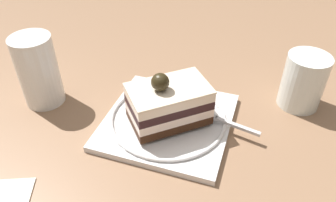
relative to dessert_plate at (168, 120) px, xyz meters
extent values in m
plane|color=#89664B|center=(-0.02, 0.02, -0.01)|extent=(2.40, 2.40, 0.00)
cube|color=silver|center=(0.00, 0.00, 0.00)|extent=(0.21, 0.21, 0.01)
torus|color=silver|center=(0.00, 0.00, 0.01)|extent=(0.20, 0.20, 0.01)
cube|color=#391D0E|center=(0.00, 0.01, 0.02)|extent=(0.13, 0.12, 0.01)
cube|color=#F8DECB|center=(0.00, 0.01, 0.03)|extent=(0.13, 0.12, 0.01)
cube|color=black|center=(0.00, 0.01, 0.04)|extent=(0.13, 0.12, 0.01)
cube|color=#F4E2CA|center=(0.00, 0.01, 0.06)|extent=(0.13, 0.12, 0.01)
cube|color=beige|center=(0.00, 0.01, 0.07)|extent=(0.14, 0.12, 0.00)
sphere|color=black|center=(0.01, 0.01, 0.08)|extent=(0.03, 0.03, 0.03)
cube|color=silver|center=(-0.11, 0.00, 0.01)|extent=(0.07, 0.03, 0.00)
cube|color=silver|center=(-0.07, -0.01, 0.01)|extent=(0.02, 0.01, 0.00)
cube|color=silver|center=(-0.05, -0.02, 0.01)|extent=(0.02, 0.01, 0.00)
cube|color=silver|center=(-0.05, -0.02, 0.01)|extent=(0.02, 0.01, 0.00)
cube|color=silver|center=(-0.05, -0.01, 0.01)|extent=(0.02, 0.01, 0.00)
cube|color=silver|center=(-0.05, -0.01, 0.01)|extent=(0.02, 0.01, 0.00)
cylinder|color=white|center=(-0.20, -0.09, 0.04)|extent=(0.07, 0.07, 0.09)
cylinder|color=black|center=(-0.20, -0.09, 0.01)|extent=(0.06, 0.06, 0.03)
cylinder|color=white|center=(0.22, -0.02, 0.05)|extent=(0.06, 0.06, 0.12)
cylinder|color=silver|center=(0.22, -0.02, 0.02)|extent=(0.06, 0.06, 0.05)
camera|label=1|loc=(-0.07, 0.38, 0.35)|focal=35.61mm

